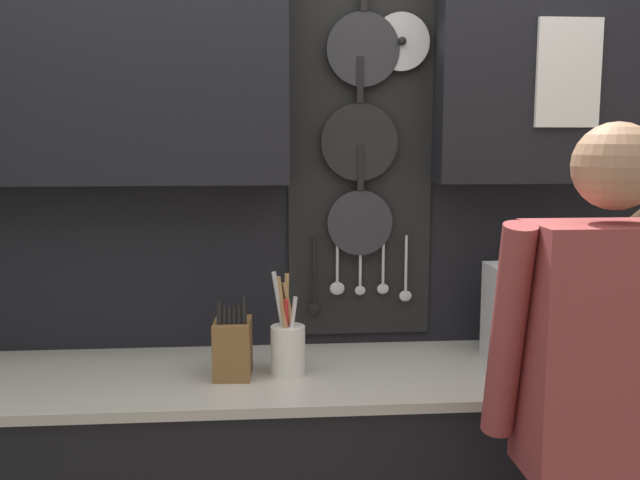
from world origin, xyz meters
The scene contains 5 objects.
back_wall_unit centered at (-0.01, 0.27, 1.50)m, with size 3.06×0.22×2.45m.
microwave centered at (0.86, -0.03, 1.05)m, with size 0.52×0.35×0.32m.
knife_block centered at (-0.22, -0.03, 0.98)m, with size 0.12×0.16×0.26m.
utensil_crock centered at (-0.06, -0.03, 0.98)m, with size 0.11×0.11×0.33m.
person centered at (0.68, -0.56, 0.99)m, with size 0.54×0.60×1.66m.
Camera 1 is at (-0.13, -2.15, 1.62)m, focal length 40.00 mm.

